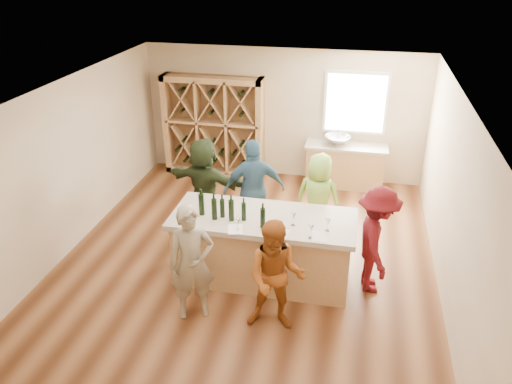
% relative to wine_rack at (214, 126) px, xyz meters
% --- Properties ---
extents(floor, '(6.00, 7.00, 0.10)m').
position_rel_wine_rack_xyz_m(floor, '(1.50, -3.27, -1.15)').
color(floor, brown).
rests_on(floor, ground).
extents(ceiling, '(6.00, 7.00, 0.10)m').
position_rel_wine_rack_xyz_m(ceiling, '(1.50, -3.27, 1.75)').
color(ceiling, white).
rests_on(ceiling, ground).
extents(wall_back, '(6.00, 0.10, 2.80)m').
position_rel_wine_rack_xyz_m(wall_back, '(1.50, 0.28, 0.30)').
color(wall_back, beige).
rests_on(wall_back, ground).
extents(wall_front, '(6.00, 0.10, 2.80)m').
position_rel_wine_rack_xyz_m(wall_front, '(1.50, -6.82, 0.30)').
color(wall_front, beige).
rests_on(wall_front, ground).
extents(wall_left, '(0.10, 7.00, 2.80)m').
position_rel_wine_rack_xyz_m(wall_left, '(-1.55, -3.27, 0.30)').
color(wall_left, beige).
rests_on(wall_left, ground).
extents(wall_right, '(0.10, 7.00, 2.80)m').
position_rel_wine_rack_xyz_m(wall_right, '(4.55, -3.27, 0.30)').
color(wall_right, beige).
rests_on(wall_right, ground).
extents(window_frame, '(1.30, 0.06, 1.30)m').
position_rel_wine_rack_xyz_m(window_frame, '(3.00, 0.20, 0.65)').
color(window_frame, white).
rests_on(window_frame, wall_back).
extents(window_pane, '(1.18, 0.01, 1.18)m').
position_rel_wine_rack_xyz_m(window_pane, '(3.00, 0.17, 0.65)').
color(window_pane, white).
rests_on(window_pane, wall_back).
extents(wine_rack, '(2.20, 0.45, 2.20)m').
position_rel_wine_rack_xyz_m(wine_rack, '(0.00, 0.00, 0.00)').
color(wine_rack, tan).
rests_on(wine_rack, floor).
extents(back_counter_base, '(1.60, 0.58, 0.86)m').
position_rel_wine_rack_xyz_m(back_counter_base, '(2.90, -0.07, -0.67)').
color(back_counter_base, tan).
rests_on(back_counter_base, floor).
extents(back_counter_top, '(1.70, 0.62, 0.06)m').
position_rel_wine_rack_xyz_m(back_counter_top, '(2.90, -0.07, -0.21)').
color(back_counter_top, '#B9AD98').
rests_on(back_counter_top, back_counter_base).
extents(sink, '(0.54, 0.54, 0.19)m').
position_rel_wine_rack_xyz_m(sink, '(2.70, -0.07, -0.09)').
color(sink, silver).
rests_on(sink, back_counter_top).
extents(faucet, '(0.02, 0.02, 0.30)m').
position_rel_wine_rack_xyz_m(faucet, '(2.70, 0.11, -0.03)').
color(faucet, silver).
rests_on(faucet, back_counter_top).
extents(tasting_counter_base, '(2.60, 1.00, 1.00)m').
position_rel_wine_rack_xyz_m(tasting_counter_base, '(1.85, -3.71, -0.60)').
color(tasting_counter_base, tan).
rests_on(tasting_counter_base, floor).
extents(tasting_counter_top, '(2.72, 1.12, 0.08)m').
position_rel_wine_rack_xyz_m(tasting_counter_top, '(1.85, -3.71, -0.06)').
color(tasting_counter_top, '#B9AD98').
rests_on(tasting_counter_top, tasting_counter_base).
extents(wine_bottle_a, '(0.09, 0.09, 0.33)m').
position_rel_wine_rack_xyz_m(wine_bottle_a, '(0.94, -3.83, 0.15)').
color(wine_bottle_a, black).
rests_on(wine_bottle_a, tasting_counter_top).
extents(wine_bottle_b, '(0.08, 0.08, 0.32)m').
position_rel_wine_rack_xyz_m(wine_bottle_b, '(1.16, -3.92, 0.14)').
color(wine_bottle_b, black).
rests_on(wine_bottle_b, tasting_counter_top).
extents(wine_bottle_c, '(0.09, 0.09, 0.28)m').
position_rel_wine_rack_xyz_m(wine_bottle_c, '(1.26, -3.83, 0.12)').
color(wine_bottle_c, black).
rests_on(wine_bottle_c, tasting_counter_top).
extents(wine_bottle_d, '(0.08, 0.08, 0.32)m').
position_rel_wine_rack_xyz_m(wine_bottle_d, '(1.41, -3.91, 0.14)').
color(wine_bottle_d, black).
rests_on(wine_bottle_d, tasting_counter_top).
extents(wine_bottle_e, '(0.08, 0.08, 0.28)m').
position_rel_wine_rack_xyz_m(wine_bottle_e, '(1.59, -3.86, 0.12)').
color(wine_bottle_e, black).
rests_on(wine_bottle_e, tasting_counter_top).
extents(wine_glass_a, '(0.07, 0.07, 0.17)m').
position_rel_wine_rack_xyz_m(wine_glass_a, '(1.57, -4.16, 0.06)').
color(wine_glass_a, white).
rests_on(wine_glass_a, tasting_counter_top).
extents(wine_glass_c, '(0.10, 0.10, 0.20)m').
position_rel_wine_rack_xyz_m(wine_glass_c, '(2.59, -4.15, 0.08)').
color(wine_glass_c, white).
rests_on(wine_glass_c, tasting_counter_top).
extents(wine_glass_d, '(0.09, 0.09, 0.19)m').
position_rel_wine_rack_xyz_m(wine_glass_d, '(2.31, -3.86, 0.08)').
color(wine_glass_d, white).
rests_on(wine_glass_d, tasting_counter_top).
extents(wine_glass_e, '(0.08, 0.08, 0.18)m').
position_rel_wine_rack_xyz_m(wine_glass_e, '(2.80, -3.92, 0.07)').
color(wine_glass_e, white).
rests_on(wine_glass_e, tasting_counter_top).
extents(tasting_menu_a, '(0.27, 0.32, 0.00)m').
position_rel_wine_rack_xyz_m(tasting_menu_a, '(1.53, -4.14, -0.02)').
color(tasting_menu_a, white).
rests_on(tasting_menu_a, tasting_counter_top).
extents(tasting_menu_b, '(0.29, 0.36, 0.00)m').
position_rel_wine_rack_xyz_m(tasting_menu_b, '(2.15, -4.15, -0.02)').
color(tasting_menu_b, white).
rests_on(tasting_menu_b, tasting_counter_top).
extents(tasting_menu_c, '(0.23, 0.30, 0.00)m').
position_rel_wine_rack_xyz_m(tasting_menu_c, '(2.71, -4.09, -0.02)').
color(tasting_menu_c, white).
rests_on(tasting_menu_c, tasting_counter_top).
extents(person_near_left, '(0.74, 0.66, 1.69)m').
position_rel_wine_rack_xyz_m(person_near_left, '(1.08, -4.74, -0.26)').
color(person_near_left, gray).
rests_on(person_near_left, floor).
extents(person_near_right, '(0.81, 0.48, 1.61)m').
position_rel_wine_rack_xyz_m(person_near_right, '(2.22, -4.76, -0.30)').
color(person_near_right, '#994C19').
rests_on(person_near_right, floor).
extents(person_server, '(0.64, 1.13, 1.67)m').
position_rel_wine_rack_xyz_m(person_server, '(3.49, -3.62, -0.27)').
color(person_server, '#590F14').
rests_on(person_server, floor).
extents(person_far_mid, '(1.18, 0.88, 1.80)m').
position_rel_wine_rack_xyz_m(person_far_mid, '(1.44, -2.50, -0.20)').
color(person_far_mid, '#335972').
rests_on(person_far_mid, floor).
extents(person_far_right, '(0.87, 0.65, 1.62)m').
position_rel_wine_rack_xyz_m(person_far_right, '(2.54, -2.44, -0.29)').
color(person_far_right, '#8CC64C').
rests_on(person_far_right, floor).
extents(person_far_left, '(1.68, 0.90, 1.72)m').
position_rel_wine_rack_xyz_m(person_far_left, '(0.53, -2.40, -0.24)').
color(person_far_left, '#263319').
rests_on(person_far_left, floor).
extents(wine_bottle_f, '(0.07, 0.07, 0.30)m').
position_rel_wine_rack_xyz_m(wine_bottle_f, '(1.90, -4.01, 0.13)').
color(wine_bottle_f, black).
rests_on(wine_bottle_f, tasting_counter_top).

